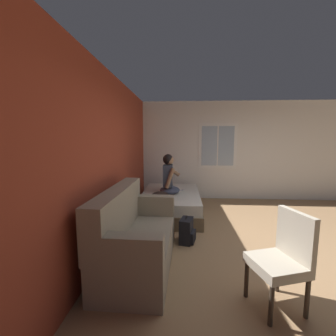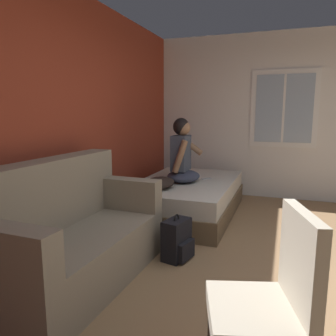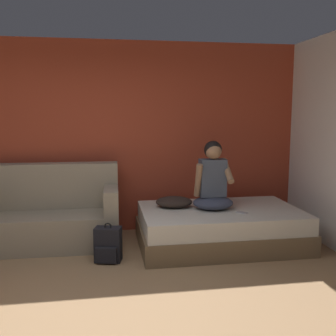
{
  "view_description": "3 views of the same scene",
  "coord_description": "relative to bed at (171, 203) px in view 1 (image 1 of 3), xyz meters",
  "views": [
    {
      "loc": [
        -3.31,
        1.37,
        1.69
      ],
      "look_at": [
        0.95,
        1.64,
        1.13
      ],
      "focal_mm": 24.0,
      "sensor_mm": 36.0,
      "label": 1
    },
    {
      "loc": [
        -2.7,
        0.34,
        1.44
      ],
      "look_at": [
        0.65,
        1.55,
        0.82
      ],
      "focal_mm": 35.0,
      "sensor_mm": 36.0,
      "label": 2
    },
    {
      "loc": [
        0.17,
        -3.13,
        1.73
      ],
      "look_at": [
        0.93,
        1.46,
        1.05
      ],
      "focal_mm": 42.0,
      "sensor_mm": 36.0,
      "label": 3
    }
  ],
  "objects": [
    {
      "name": "backpack",
      "position": [
        -1.44,
        -0.34,
        -0.04
      ],
      "size": [
        0.33,
        0.29,
        0.46
      ],
      "color": "black",
      "rests_on": "ground"
    },
    {
      "name": "couch",
      "position": [
        -2.14,
        0.38,
        0.16
      ],
      "size": [
        1.72,
        0.87,
        1.04
      ],
      "color": "gray",
      "rests_on": "ground"
    },
    {
      "name": "ground_plane",
      "position": [
        -1.64,
        -1.62,
        -0.24
      ],
      "size": [
        40.0,
        40.0,
        0.0
      ],
      "primitive_type": "plane",
      "color": "#93704C"
    },
    {
      "name": "person_seated",
      "position": [
        -0.1,
        0.04,
        0.6
      ],
      "size": [
        0.52,
        0.45,
        0.88
      ],
      "color": "#383D51",
      "rests_on": "bed"
    },
    {
      "name": "wall_side_with_window",
      "position": [
        1.42,
        -1.62,
        1.12
      ],
      "size": [
        0.19,
        6.34,
        2.7
      ],
      "color": "silver",
      "rests_on": "ground"
    },
    {
      "name": "cell_phone",
      "position": [
        0.2,
        -0.24,
        0.25
      ],
      "size": [
        0.15,
        0.15,
        0.01
      ],
      "primitive_type": "cube",
      "rotation": [
        0.0,
        0.0,
        3.89
      ],
      "color": "#B7B7BC",
      "rests_on": "bed"
    },
    {
      "name": "bed",
      "position": [
        0.0,
        0.0,
        0.0
      ],
      "size": [
        2.09,
        1.31,
        0.48
      ],
      "color": "brown",
      "rests_on": "ground"
    },
    {
      "name": "throw_pillow",
      "position": [
        -0.57,
        0.19,
        0.31
      ],
      "size": [
        0.51,
        0.4,
        0.14
      ],
      "primitive_type": "ellipsoid",
      "rotation": [
        0.0,
        0.0,
        -0.09
      ],
      "color": "#2D231E",
      "rests_on": "bed"
    },
    {
      "name": "side_chair",
      "position": [
        -2.79,
        -1.26,
        0.3
      ],
      "size": [
        0.57,
        0.57,
        0.98
      ],
      "color": "#382D23",
      "rests_on": "ground"
    },
    {
      "name": "wall_back_accent",
      "position": [
        -1.64,
        0.93,
        1.11
      ],
      "size": [
        10.97,
        0.16,
        2.7
      ],
      "primitive_type": "cube",
      "color": "#993823",
      "rests_on": "ground"
    }
  ]
}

